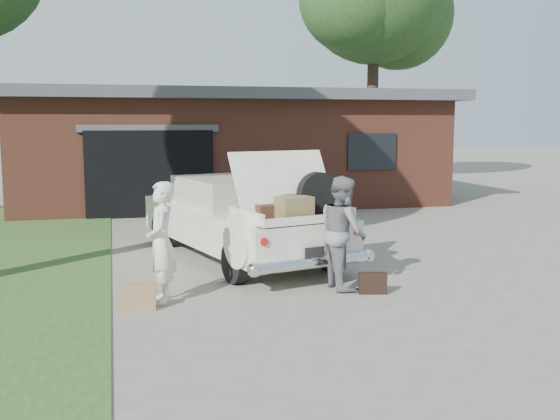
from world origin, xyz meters
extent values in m
plane|color=gray|center=(0.00, 0.00, 0.00)|extent=(90.00, 90.00, 0.00)
cube|color=brown|center=(1.00, 11.50, 1.50)|extent=(12.00, 7.00, 3.00)
cube|color=#4C4C51|center=(1.00, 11.50, 3.15)|extent=(12.80, 7.80, 0.30)
cube|color=black|center=(-1.50, 8.05, 1.10)|extent=(3.20, 0.30, 2.20)
cube|color=#4C4C51|center=(-1.50, 7.98, 2.25)|extent=(3.50, 0.12, 0.18)
cube|color=black|center=(4.50, 7.98, 1.60)|extent=(1.40, 0.08, 1.00)
cylinder|color=#38281E|center=(7.54, 15.40, 2.99)|extent=(0.44, 0.44, 5.97)
sphere|color=#335B25|center=(8.83, 15.98, 6.61)|extent=(4.30, 4.30, 4.30)
cube|color=white|center=(-0.27, 2.46, 0.61)|extent=(3.05, 5.19, 0.63)
cube|color=#B0A89B|center=(-0.35, 2.75, 1.17)|extent=(2.06, 2.30, 0.51)
cube|color=black|center=(-0.58, 3.64, 1.15)|extent=(1.48, 0.47, 0.43)
cube|color=black|center=(-0.11, 1.85, 1.15)|extent=(1.48, 0.47, 0.43)
cylinder|color=black|center=(-0.67, 0.64, 0.32)|extent=(0.37, 0.68, 0.64)
cylinder|color=black|center=(0.99, 1.08, 0.32)|extent=(0.37, 0.68, 0.64)
cylinder|color=black|center=(-1.53, 3.84, 0.32)|extent=(0.37, 0.68, 0.64)
cylinder|color=black|center=(0.13, 4.29, 0.32)|extent=(0.37, 0.68, 0.64)
cylinder|color=silver|center=(0.37, 0.06, 0.39)|extent=(1.98, 0.68, 0.18)
cylinder|color=#A5140F|center=(-0.42, -0.08, 0.76)|extent=(0.14, 0.12, 0.12)
cylinder|color=#A5140F|center=(1.13, 0.34, 0.76)|extent=(0.14, 0.12, 0.12)
cube|color=black|center=(0.38, 0.04, 0.54)|extent=(0.33, 0.10, 0.17)
cube|color=black|center=(0.21, 0.68, 0.95)|extent=(1.74, 1.43, 0.04)
cube|color=white|center=(-0.55, 0.47, 1.04)|extent=(0.33, 1.05, 0.18)
cube|color=white|center=(0.96, 0.88, 1.04)|extent=(0.33, 1.05, 0.18)
cube|color=white|center=(0.35, 0.16, 1.00)|extent=(1.52, 0.46, 0.12)
cube|color=white|center=(0.14, 0.94, 1.46)|extent=(1.73, 0.97, 1.01)
cube|color=#4F2D21|center=(-0.06, 0.73, 1.08)|extent=(0.78, 0.61, 0.22)
cube|color=olive|center=(0.17, 0.41, 1.14)|extent=(0.58, 0.45, 0.35)
cube|color=black|center=(0.33, 0.84, 1.06)|extent=(0.67, 0.53, 0.18)
cube|color=#9E7F50|center=(0.27, 0.90, 1.23)|extent=(0.58, 0.45, 0.18)
cylinder|color=black|center=(0.64, 0.74, 1.31)|extent=(0.70, 0.33, 0.69)
imported|color=silver|center=(-1.82, -0.11, 0.82)|extent=(0.44, 0.63, 1.63)
imported|color=slate|center=(0.79, 0.01, 0.82)|extent=(0.67, 0.84, 1.65)
cube|color=#9D7750|center=(-2.16, -0.43, 0.18)|extent=(0.47, 0.19, 0.35)
cube|color=black|center=(1.09, -0.42, 0.15)|extent=(0.41, 0.22, 0.30)
camera|label=1|loc=(-2.42, -8.84, 2.42)|focal=42.00mm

